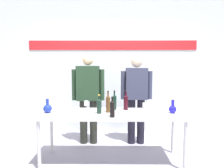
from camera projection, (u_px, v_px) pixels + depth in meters
ground_plane at (112, 161)px, 3.25m from camera, size 10.00×10.00×0.00m
back_wall at (113, 64)px, 4.55m from camera, size 5.16×0.11×3.00m
display_table at (112, 117)px, 3.18m from camera, size 2.19×0.70×0.77m
decanter_blue_left at (48, 108)px, 3.16m from camera, size 0.13×0.13×0.22m
decanter_blue_right at (173, 109)px, 3.14m from camera, size 0.11×0.11×0.20m
presenter_left at (88, 93)px, 3.88m from camera, size 0.61×0.22×1.69m
presenter_right at (136, 94)px, 3.88m from camera, size 0.59×0.22×1.67m
wine_bottle_0 at (114, 102)px, 3.37m from camera, size 0.07×0.07×0.32m
wine_bottle_1 at (126, 102)px, 3.36m from camera, size 0.07×0.07×0.31m
wine_bottle_2 at (108, 103)px, 3.19m from camera, size 0.07×0.07×0.33m
wine_bottle_3 at (112, 108)px, 2.90m from camera, size 0.07×0.07×0.29m
wine_bottle_4 at (99, 105)px, 3.11m from camera, size 0.07×0.07×0.29m
wine_glass_left_0 at (86, 103)px, 3.37m from camera, size 0.07×0.07×0.15m
wine_glass_left_1 at (67, 104)px, 3.33m from camera, size 0.07×0.07×0.15m
wine_glass_left_2 at (61, 102)px, 3.43m from camera, size 0.06×0.06×0.16m
wine_glass_left_3 at (69, 103)px, 3.41m from camera, size 0.06×0.06×0.13m
wine_glass_left_4 at (54, 109)px, 2.96m from camera, size 0.06×0.06×0.14m
wine_glass_right_0 at (163, 110)px, 2.90m from camera, size 0.06×0.06×0.14m
wine_glass_right_1 at (145, 105)px, 3.24m from camera, size 0.06×0.06×0.14m
wine_glass_right_2 at (148, 107)px, 3.02m from camera, size 0.06×0.06×0.16m
wine_glass_right_3 at (148, 107)px, 3.11m from camera, size 0.06×0.06×0.14m
wine_glass_right_4 at (148, 103)px, 3.43m from camera, size 0.06×0.06×0.14m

